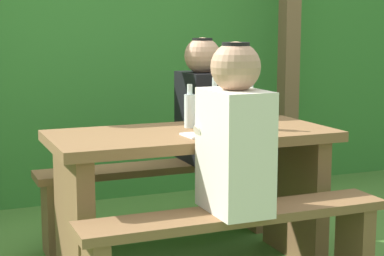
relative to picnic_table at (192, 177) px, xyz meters
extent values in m
cube|color=#33732B|center=(0.00, 1.83, 0.51)|extent=(6.40, 0.63, 2.02)
cube|color=brown|center=(1.26, 1.19, 0.46)|extent=(0.12, 0.12, 1.91)
cube|color=brown|center=(0.00, 0.00, 0.21)|extent=(1.40, 0.64, 0.05)
cube|color=brown|center=(-0.60, 0.00, -0.16)|extent=(0.08, 0.54, 0.68)
cube|color=brown|center=(0.60, 0.00, -0.16)|extent=(0.08, 0.54, 0.68)
cube|color=brown|center=(0.00, -0.51, -0.06)|extent=(1.40, 0.24, 0.04)
cube|color=brown|center=(0.62, -0.51, -0.29)|extent=(0.07, 0.22, 0.42)
cube|color=brown|center=(0.00, 0.51, -0.06)|extent=(1.40, 0.24, 0.04)
cube|color=brown|center=(-0.62, 0.51, -0.29)|extent=(0.07, 0.22, 0.42)
cube|color=brown|center=(0.62, 0.51, -0.29)|extent=(0.07, 0.22, 0.42)
cube|color=silver|center=(-0.01, -0.51, 0.22)|extent=(0.22, 0.34, 0.52)
sphere|color=tan|center=(-0.01, -0.51, 0.58)|extent=(0.21, 0.21, 0.21)
cylinder|color=black|center=(-0.01, -0.51, 0.67)|extent=(0.12, 0.12, 0.02)
cylinder|color=silver|center=(-0.01, -0.37, 0.33)|extent=(0.25, 0.07, 0.15)
cube|color=black|center=(0.27, 0.51, 0.22)|extent=(0.22, 0.34, 0.52)
sphere|color=tan|center=(0.27, 0.51, 0.58)|extent=(0.21, 0.21, 0.21)
cylinder|color=black|center=(0.27, 0.51, 0.67)|extent=(0.12, 0.12, 0.02)
cylinder|color=black|center=(0.27, 0.37, 0.33)|extent=(0.25, 0.07, 0.15)
cylinder|color=silver|center=(0.25, 0.06, 0.28)|extent=(0.07, 0.07, 0.10)
cylinder|color=silver|center=(0.18, 0.12, 0.32)|extent=(0.06, 0.06, 0.18)
cylinder|color=silver|center=(0.18, 0.12, 0.45)|extent=(0.03, 0.03, 0.07)
cylinder|color=silver|center=(0.30, -0.05, 0.33)|extent=(0.06, 0.06, 0.19)
cylinder|color=silver|center=(0.30, -0.05, 0.45)|extent=(0.03, 0.03, 0.06)
cylinder|color=silver|center=(0.03, 0.10, 0.32)|extent=(0.06, 0.06, 0.17)
cylinder|color=silver|center=(0.03, 0.10, 0.43)|extent=(0.03, 0.03, 0.05)
cube|color=silver|center=(-0.06, -0.15, 0.24)|extent=(0.08, 0.14, 0.01)
camera|label=1|loc=(-1.19, -2.87, 0.74)|focal=59.61mm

